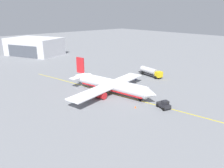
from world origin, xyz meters
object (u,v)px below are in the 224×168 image
object	(u,v)px
fuel_tanker	(151,72)
safety_cone_nose	(135,107)
refueling_worker	(136,78)
airplane	(111,85)
pushback_tug	(164,105)

from	to	relation	value
fuel_tanker	safety_cone_nose	bearing A→B (deg)	-58.61
refueling_worker	safety_cone_nose	bearing A→B (deg)	-48.19
airplane	refueling_worker	xyz separation A→B (m)	(-4.14, 16.00, -1.75)
fuel_tanker	refueling_worker	bearing A→B (deg)	-93.09
refueling_worker	pushback_tug	bearing A→B (deg)	-31.55
fuel_tanker	safety_cone_nose	distance (m)	30.94
airplane	fuel_tanker	distance (m)	24.21
airplane	refueling_worker	bearing A→B (deg)	104.52
pushback_tug	safety_cone_nose	xyz separation A→B (m)	(-5.02, -5.24, -0.73)
pushback_tug	fuel_tanker	bearing A→B (deg)	134.97
fuel_tanker	refueling_worker	xyz separation A→B (m)	(-0.43, -7.91, -0.91)
refueling_worker	safety_cone_nose	xyz separation A→B (m)	(16.53, -18.47, -0.55)
pushback_tug	refueling_worker	xyz separation A→B (m)	(-21.55, 13.23, -0.19)
fuel_tanker	safety_cone_nose	xyz separation A→B (m)	(16.10, -26.38, -1.46)
airplane	safety_cone_nose	world-z (taller)	airplane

